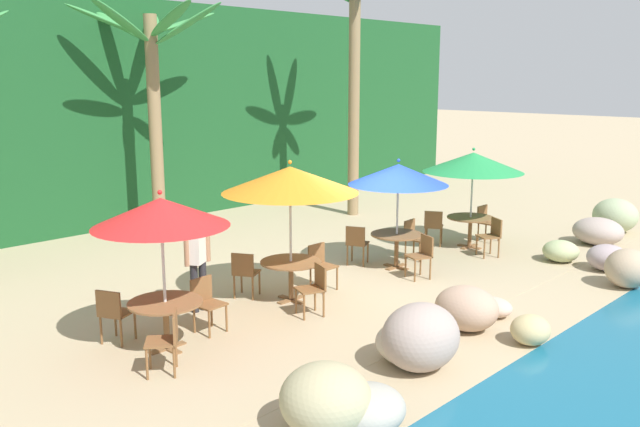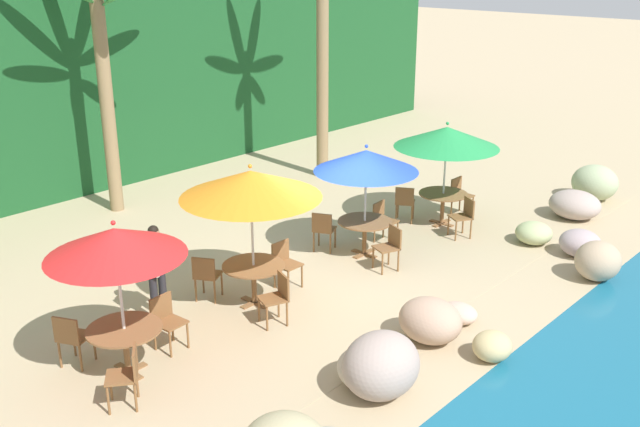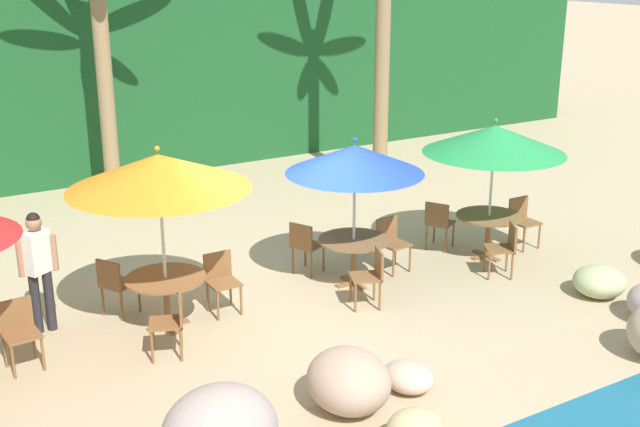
% 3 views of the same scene
% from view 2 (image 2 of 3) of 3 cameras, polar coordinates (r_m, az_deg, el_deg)
% --- Properties ---
extents(ground_plane, '(120.00, 120.00, 0.00)m').
position_cam_2_polar(ground_plane, '(13.87, 0.20, -5.14)').
color(ground_plane, tan).
extents(terrace_deck, '(18.00, 5.20, 0.01)m').
position_cam_2_polar(terrace_deck, '(13.87, 0.20, -5.13)').
color(terrace_deck, tan).
rests_on(terrace_deck, ground).
extents(foliage_backdrop, '(28.00, 2.40, 6.00)m').
position_cam_2_polar(foliage_backdrop, '(19.96, -19.69, 10.51)').
color(foliage_backdrop, '#194C23').
rests_on(foliage_backdrop, ground).
extents(rock_seawall, '(13.54, 2.95, 0.94)m').
position_cam_2_polar(rock_seawall, '(13.08, 13.21, -5.56)').
color(rock_seawall, tan).
rests_on(rock_seawall, ground).
extents(umbrella_red, '(1.98, 1.98, 2.41)m').
position_cam_2_polar(umbrella_red, '(10.44, -15.80, -2.20)').
color(umbrella_red, silver).
rests_on(umbrella_red, ground).
extents(dining_table_red, '(1.10, 1.10, 0.74)m').
position_cam_2_polar(dining_table_red, '(11.06, -15.08, -9.27)').
color(dining_table_red, brown).
rests_on(dining_table_red, ground).
extents(chair_red_seaward, '(0.45, 0.46, 0.87)m').
position_cam_2_polar(chair_red_seaward, '(11.62, -11.99, -8.05)').
color(chair_red_seaward, brown).
rests_on(chair_red_seaward, ground).
extents(chair_red_inland, '(0.57, 0.56, 0.87)m').
position_cam_2_polar(chair_red_inland, '(11.48, -18.94, -9.12)').
color(chair_red_inland, brown).
rests_on(chair_red_inland, ground).
extents(chair_red_left, '(0.59, 0.59, 0.87)m').
position_cam_2_polar(chair_red_left, '(10.36, -14.86, -12.00)').
color(chair_red_left, brown).
rests_on(chair_red_left, ground).
extents(umbrella_orange, '(2.42, 2.42, 2.56)m').
position_cam_2_polar(umbrella_orange, '(12.17, -5.47, 2.32)').
color(umbrella_orange, silver).
rests_on(umbrella_orange, ground).
extents(dining_table_orange, '(1.10, 1.10, 0.74)m').
position_cam_2_polar(dining_table_orange, '(12.74, -5.24, -4.56)').
color(dining_table_orange, brown).
rests_on(dining_table_orange, ground).
extents(chair_orange_seaward, '(0.42, 0.43, 0.87)m').
position_cam_2_polar(chair_orange_seaward, '(13.38, -2.80, -3.74)').
color(chair_orange_seaward, brown).
rests_on(chair_orange_seaward, ground).
extents(chair_orange_inland, '(0.58, 0.58, 0.87)m').
position_cam_2_polar(chair_orange_inland, '(12.98, -8.93, -4.74)').
color(chair_orange_inland, brown).
rests_on(chair_orange_inland, ground).
extents(chair_orange_left, '(0.55, 0.55, 0.87)m').
position_cam_2_polar(chair_orange_left, '(12.10, -3.35, -6.43)').
color(chair_orange_left, brown).
rests_on(chair_orange_left, ground).
extents(umbrella_blue, '(2.09, 2.09, 2.33)m').
position_cam_2_polar(umbrella_blue, '(14.31, 3.65, 4.16)').
color(umbrella_blue, silver).
rests_on(umbrella_blue, ground).
extents(dining_table_blue, '(1.10, 1.10, 0.74)m').
position_cam_2_polar(dining_table_blue, '(14.74, 3.53, -1.03)').
color(dining_table_blue, brown).
rests_on(dining_table_blue, ground).
extents(chair_blue_seaward, '(0.46, 0.47, 0.87)m').
position_cam_2_polar(chair_blue_seaward, '(15.50, 4.96, -0.40)').
color(chair_blue_seaward, brown).
rests_on(chair_blue_seaward, ground).
extents(chair_blue_inland, '(0.57, 0.56, 0.87)m').
position_cam_2_polar(chair_blue_inland, '(14.90, 0.26, -1.18)').
color(chair_blue_inland, brown).
rests_on(chair_blue_inland, ground).
extents(chair_blue_left, '(0.55, 0.55, 0.87)m').
position_cam_2_polar(chair_blue_left, '(14.14, 5.53, -2.46)').
color(chair_blue_left, brown).
rests_on(chair_blue_left, ground).
extents(umbrella_green, '(2.33, 2.33, 2.38)m').
position_cam_2_polar(umbrella_green, '(16.23, 9.93, 5.93)').
color(umbrella_green, silver).
rests_on(umbrella_green, ground).
extents(dining_table_green, '(1.10, 1.10, 0.74)m').
position_cam_2_polar(dining_table_green, '(16.62, 9.64, 1.18)').
color(dining_table_green, brown).
rests_on(dining_table_green, ground).
extents(chair_green_seaward, '(0.42, 0.43, 0.87)m').
position_cam_2_polar(chair_green_seaward, '(17.39, 10.91, 1.58)').
color(chair_green_seaward, brown).
rests_on(chair_green_seaward, ground).
extents(chair_green_inland, '(0.58, 0.58, 0.87)m').
position_cam_2_polar(chair_green_inland, '(16.62, 6.68, 0.96)').
color(chair_green_inland, brown).
rests_on(chair_green_inland, ground).
extents(chair_green_left, '(0.58, 0.58, 0.87)m').
position_cam_2_polar(chair_green_left, '(15.99, 11.25, -0.08)').
color(chair_green_left, brown).
rests_on(chair_green_left, ground).
extents(palm_tree_second, '(3.83, 3.83, 5.73)m').
position_cam_2_polar(palm_tree_second, '(17.31, -16.93, 13.00)').
color(palm_tree_second, olive).
rests_on(palm_tree_second, ground).
extents(palm_tree_third, '(3.15, 2.99, 6.86)m').
position_cam_2_polar(palm_tree_third, '(19.35, 0.24, 15.90)').
color(palm_tree_third, olive).
rests_on(palm_tree_third, ground).
extents(waiter_in_white, '(0.52, 0.35, 1.70)m').
position_cam_2_polar(waiter_in_white, '(12.30, -12.75, -4.04)').
color(waiter_in_white, '#232328').
rests_on(waiter_in_white, ground).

